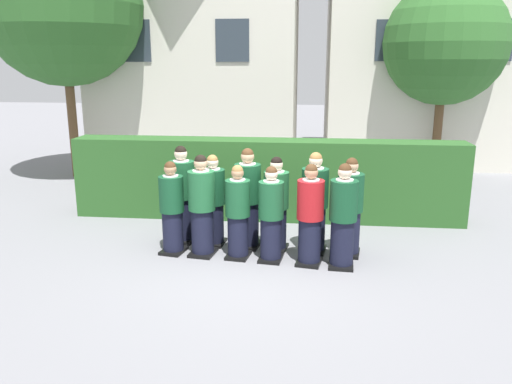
{
  "coord_description": "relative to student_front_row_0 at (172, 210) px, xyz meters",
  "views": [
    {
      "loc": [
        0.85,
        -7.71,
        3.11
      ],
      "look_at": [
        0.0,
        0.26,
        1.05
      ],
      "focal_mm": 35.89,
      "sensor_mm": 36.0,
      "label": 1
    }
  ],
  "objects": [
    {
      "name": "student_front_row_0",
      "position": [
        0.0,
        0.0,
        0.0
      ],
      "size": [
        0.44,
        0.53,
        1.55
      ],
      "color": "black",
      "rests_on": "ground"
    },
    {
      "name": "student_rear_row_0",
      "position": [
        0.03,
        0.58,
        0.08
      ],
      "size": [
        0.44,
        0.53,
        1.71
      ],
      "color": "black",
      "rests_on": "ground"
    },
    {
      "name": "student_front_row_3",
      "position": [
        1.65,
        -0.17,
        -0.01
      ],
      "size": [
        0.4,
        0.51,
        1.54
      ],
      "color": "black",
      "rests_on": "ground"
    },
    {
      "name": "ground_plane",
      "position": [
        1.38,
        -0.15,
        -0.74
      ],
      "size": [
        60.0,
        60.0,
        0.0
      ],
      "primitive_type": "plane",
      "color": "slate"
    },
    {
      "name": "student_rear_row_1",
      "position": [
        0.6,
        0.46,
        0.02
      ],
      "size": [
        0.41,
        0.49,
        1.59
      ],
      "color": "black",
      "rests_on": "ground"
    },
    {
      "name": "student_front_row_2",
      "position": [
        1.11,
        -0.1,
        -0.01
      ],
      "size": [
        0.41,
        0.51,
        1.53
      ],
      "color": "black",
      "rests_on": "ground"
    },
    {
      "name": "student_front_row_1",
      "position": [
        0.51,
        -0.04,
        0.06
      ],
      "size": [
        0.45,
        0.53,
        1.67
      ],
      "color": "black",
      "rests_on": "ground"
    },
    {
      "name": "student_front_row_5",
      "position": [
        2.76,
        -0.31,
        0.04
      ],
      "size": [
        0.43,
        0.53,
        1.64
      ],
      "color": "black",
      "rests_on": "ground"
    },
    {
      "name": "student_in_red_blazer",
      "position": [
        2.26,
        -0.25,
        0.03
      ],
      "size": [
        0.44,
        0.54,
        1.61
      ],
      "color": "black",
      "rests_on": "ground"
    },
    {
      "name": "student_rear_row_3",
      "position": [
        1.69,
        0.31,
        0.03
      ],
      "size": [
        0.43,
        0.51,
        1.6
      ],
      "color": "black",
      "rests_on": "ground"
    },
    {
      "name": "school_building_main",
      "position": [
        5.77,
        9.23,
        3.21
      ],
      "size": [
        6.43,
        4.65,
        7.71
      ],
      "color": "beige",
      "rests_on": "ground"
    },
    {
      "name": "student_rear_row_4",
      "position": [
        2.33,
        0.28,
        0.07
      ],
      "size": [
        0.45,
        0.56,
        1.69
      ],
      "color": "black",
      "rests_on": "ground"
    },
    {
      "name": "oak_tree_left",
      "position": [
        -4.18,
        5.4,
        3.75
      ],
      "size": [
        4.11,
        4.11,
        6.54
      ],
      "color": "brown",
      "rests_on": "ground"
    },
    {
      "name": "school_building_annex",
      "position": [
        -1.23,
        8.06,
        3.18
      ],
      "size": [
        6.33,
        4.05,
        7.65
      ],
      "color": "beige",
      "rests_on": "ground"
    },
    {
      "name": "student_rear_row_2",
      "position": [
        1.2,
        0.42,
        0.08
      ],
      "size": [
        0.46,
        0.54,
        1.71
      ],
      "color": "black",
      "rests_on": "ground"
    },
    {
      "name": "oak_tree_right",
      "position": [
        5.72,
        6.63,
        2.82
      ],
      "size": [
        3.26,
        3.26,
        5.2
      ],
      "color": "brown",
      "rests_on": "ground"
    },
    {
      "name": "student_rear_row_5",
      "position": [
        2.9,
        0.21,
        0.04
      ],
      "size": [
        0.44,
        0.54,
        1.63
      ],
      "color": "black",
      "rests_on": "ground"
    },
    {
      "name": "hedge",
      "position": [
        1.38,
        2.12,
        0.06
      ],
      "size": [
        7.76,
        0.7,
        1.6
      ],
      "color": "#285623",
      "rests_on": "ground"
    }
  ]
}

